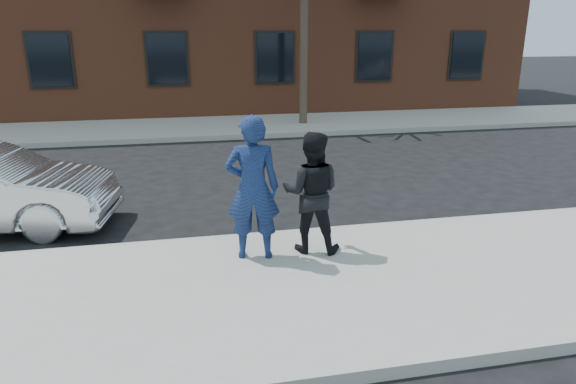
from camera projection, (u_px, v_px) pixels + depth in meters
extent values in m
plane|color=black|center=(154.00, 301.00, 6.33)|extent=(100.00, 100.00, 0.00)
cube|color=gray|center=(153.00, 306.00, 6.07)|extent=(50.00, 3.50, 0.15)
cube|color=#999691|center=(158.00, 246.00, 7.75)|extent=(50.00, 0.10, 0.15)
cube|color=gray|center=(168.00, 129.00, 16.79)|extent=(50.00, 3.50, 0.15)
cube|color=#999691|center=(167.00, 140.00, 15.12)|extent=(50.00, 0.10, 0.15)
cube|color=black|center=(275.00, 58.00, 18.48)|extent=(1.30, 0.06, 1.70)
cube|color=black|center=(467.00, 56.00, 19.95)|extent=(1.30, 0.06, 1.70)
cylinder|color=#372A20|center=(304.00, 59.00, 16.77)|extent=(0.26, 0.26, 4.20)
imported|color=navy|center=(253.00, 188.00, 6.93)|extent=(0.79, 0.58, 2.00)
cube|color=black|center=(249.00, 165.00, 7.05)|extent=(0.09, 0.14, 0.08)
imported|color=black|center=(311.00, 193.00, 7.19)|extent=(1.01, 0.89, 1.73)
cube|color=black|center=(302.00, 178.00, 7.33)|extent=(0.09, 0.14, 0.06)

